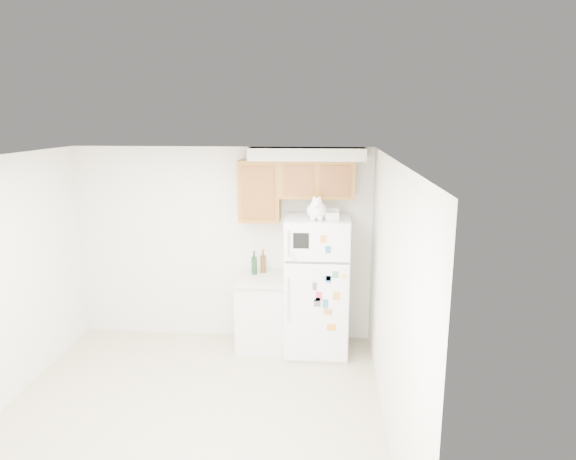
# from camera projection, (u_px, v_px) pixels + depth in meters

# --- Properties ---
(ground_plane) EXTENTS (3.80, 4.00, 0.01)m
(ground_plane) POSITION_uv_depth(u_px,v_px,m) (187.00, 420.00, 4.96)
(ground_plane) COLOR #BCB191
(room_shell) EXTENTS (3.84, 4.04, 2.52)m
(room_shell) POSITION_uv_depth(u_px,v_px,m) (199.00, 246.00, 4.83)
(room_shell) COLOR silver
(room_shell) RESTS_ON ground_plane
(refrigerator) EXTENTS (0.76, 0.78, 1.70)m
(refrigerator) POSITION_uv_depth(u_px,v_px,m) (317.00, 285.00, 6.25)
(refrigerator) COLOR white
(refrigerator) RESTS_ON ground_plane
(base_counter) EXTENTS (0.64, 0.64, 0.92)m
(base_counter) POSITION_uv_depth(u_px,v_px,m) (262.00, 311.00, 6.46)
(base_counter) COLOR white
(base_counter) RESTS_ON ground_plane
(cat) EXTENTS (0.29, 0.43, 0.30)m
(cat) POSITION_uv_depth(u_px,v_px,m) (317.00, 210.00, 5.92)
(cat) COLOR white
(cat) RESTS_ON refrigerator
(storage_box_back) EXTENTS (0.20, 0.16, 0.10)m
(storage_box_back) POSITION_uv_depth(u_px,v_px,m) (332.00, 212.00, 6.14)
(storage_box_back) COLOR white
(storage_box_back) RESTS_ON refrigerator
(storage_box_front) EXTENTS (0.18, 0.16, 0.09)m
(storage_box_front) POSITION_uv_depth(u_px,v_px,m) (331.00, 216.00, 5.89)
(storage_box_front) COLOR white
(storage_box_front) RESTS_ON refrigerator
(bottle_green) EXTENTS (0.07, 0.07, 0.30)m
(bottle_green) POSITION_uv_depth(u_px,v_px,m) (254.00, 263.00, 6.44)
(bottle_green) COLOR #19381E
(bottle_green) RESTS_ON base_counter
(bottle_amber) EXTENTS (0.07, 0.07, 0.30)m
(bottle_amber) POSITION_uv_depth(u_px,v_px,m) (263.00, 261.00, 6.51)
(bottle_amber) COLOR #593814
(bottle_amber) RESTS_ON base_counter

